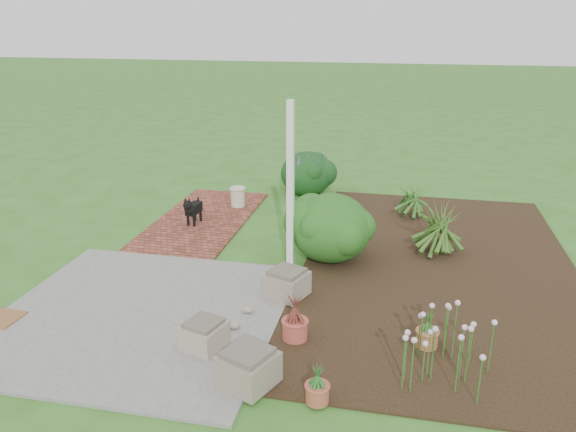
% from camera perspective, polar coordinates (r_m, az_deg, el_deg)
% --- Properties ---
extents(ground, '(80.00, 80.00, 0.00)m').
position_cam_1_polar(ground, '(8.50, -1.89, -5.24)').
color(ground, '#35611E').
rests_on(ground, ground).
extents(concrete_patio, '(3.50, 3.50, 0.04)m').
position_cam_1_polar(concrete_patio, '(7.44, -14.75, -9.64)').
color(concrete_patio, slate).
rests_on(concrete_patio, ground).
extents(brick_path, '(1.60, 3.50, 0.04)m').
position_cam_1_polar(brick_path, '(10.52, -8.62, -0.35)').
color(brick_path, '#602C1E').
rests_on(brick_path, ground).
extents(garden_bed, '(4.00, 7.00, 0.03)m').
position_cam_1_polar(garden_bed, '(8.76, 15.08, -5.06)').
color(garden_bed, black).
rests_on(garden_bed, ground).
extents(veranda_post, '(0.10, 0.10, 2.50)m').
position_cam_1_polar(veranda_post, '(8.09, 0.25, 2.92)').
color(veranda_post, white).
rests_on(veranda_post, ground).
extents(stone_trough_near, '(0.66, 0.66, 0.33)m').
position_cam_1_polar(stone_trough_near, '(5.90, -4.07, -15.25)').
color(stone_trough_near, '#79705B').
rests_on(stone_trough_near, concrete_patio).
extents(stone_trough_mid, '(0.53, 0.53, 0.28)m').
position_cam_1_polar(stone_trough_mid, '(6.53, -8.53, -11.94)').
color(stone_trough_mid, gray).
rests_on(stone_trough_mid, concrete_patio).
extents(stone_trough_far, '(0.62, 0.62, 0.32)m').
position_cam_1_polar(stone_trough_far, '(7.54, -0.11, -6.95)').
color(stone_trough_far, '#78685A').
rests_on(stone_trough_far, concrete_patio).
extents(black_dog, '(0.20, 0.58, 0.50)m').
position_cam_1_polar(black_dog, '(10.16, -9.67, 0.77)').
color(black_dog, black).
rests_on(black_dog, brick_path).
extents(cream_ceramic_urn, '(0.34, 0.34, 0.37)m').
position_cam_1_polar(cream_ceramic_urn, '(11.07, -5.12, 1.94)').
color(cream_ceramic_urn, beige).
rests_on(cream_ceramic_urn, brick_path).
extents(evergreen_shrub, '(1.64, 1.64, 1.05)m').
position_cam_1_polar(evergreen_shrub, '(8.58, 4.38, -1.02)').
color(evergreen_shrub, '#124112').
rests_on(evergreen_shrub, garden_bed).
extents(agapanthus_clump_back, '(1.26, 1.26, 0.96)m').
position_cam_1_polar(agapanthus_clump_back, '(9.10, 14.87, -0.73)').
color(agapanthus_clump_back, '#193C11').
rests_on(agapanthus_clump_back, garden_bed).
extents(agapanthus_clump_front, '(0.95, 0.95, 0.76)m').
position_cam_1_polar(agapanthus_clump_front, '(10.71, 12.42, 1.97)').
color(agapanthus_clump_front, '#123C12').
rests_on(agapanthus_clump_front, garden_bed).
extents(pink_flower_patch, '(1.15, 1.15, 0.70)m').
position_cam_1_polar(pink_flower_patch, '(6.17, 16.20, -12.42)').
color(pink_flower_patch, '#113D0F').
rests_on(pink_flower_patch, garden_bed).
extents(terracotta_pot_bronze, '(0.33, 0.33, 0.24)m').
position_cam_1_polar(terracotta_pot_bronze, '(6.64, 0.70, -11.42)').
color(terracotta_pot_bronze, '#AF473B').
rests_on(terracotta_pot_bronze, garden_bed).
extents(terracotta_pot_small_left, '(0.26, 0.26, 0.20)m').
position_cam_1_polar(terracotta_pot_small_left, '(6.70, 13.94, -11.96)').
color(terracotta_pot_small_left, '#9D5A35').
rests_on(terracotta_pot_small_left, garden_bed).
extents(terracotta_pot_small_right, '(0.26, 0.26, 0.19)m').
position_cam_1_polar(terracotta_pot_small_right, '(5.71, 2.99, -17.54)').
color(terracotta_pot_small_right, '#A04D36').
rests_on(terracotta_pot_small_right, garden_bed).
extents(purple_flowering_bush, '(1.44, 1.44, 0.94)m').
position_cam_1_polar(purple_flowering_bush, '(11.88, 1.92, 4.45)').
color(purple_flowering_bush, black).
rests_on(purple_flowering_bush, ground).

